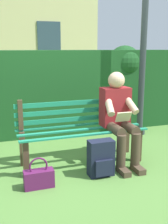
# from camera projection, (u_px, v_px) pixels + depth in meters

# --- Properties ---
(ground) EXTENTS (60.00, 60.00, 0.00)m
(ground) POSITION_uv_depth(u_px,v_px,m) (82.00, 163.00, 3.72)
(ground) COLOR #517F38
(park_bench) EXTENTS (1.66, 0.52, 0.87)m
(park_bench) POSITION_uv_depth(u_px,v_px,m) (80.00, 129.00, 3.69)
(park_bench) COLOR #4C3828
(park_bench) RESTS_ON ground
(person_seated) EXTENTS (0.44, 0.73, 1.21)m
(person_seated) POSITION_uv_depth(u_px,v_px,m) (119.00, 115.00, 3.63)
(person_seated) COLOR maroon
(person_seated) RESTS_ON ground
(hedge_backdrop) EXTENTS (5.06, 0.75, 1.55)m
(hedge_backdrop) POSITION_uv_depth(u_px,v_px,m) (46.00, 90.00, 4.93)
(hedge_backdrop) COLOR #19471E
(hedge_backdrop) RESTS_ON ground
(backpack) EXTENTS (0.31, 0.24, 0.44)m
(backpack) POSITION_uv_depth(u_px,v_px,m) (101.00, 158.00, 3.32)
(backpack) COLOR #191E33
(backpack) RESTS_ON ground
(handbag) EXTENTS (0.33, 0.13, 0.35)m
(handbag) POSITION_uv_depth(u_px,v_px,m) (39.00, 178.00, 3.05)
(handbag) COLOR #59194C
(handbag) RESTS_ON ground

